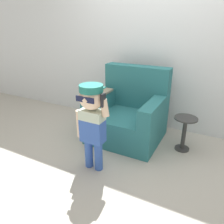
{
  "coord_description": "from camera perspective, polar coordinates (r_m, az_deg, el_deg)",
  "views": [
    {
      "loc": [
        0.89,
        -2.57,
        1.55
      ],
      "look_at": [
        -0.23,
        -0.43,
        0.55
      ],
      "focal_mm": 35.0,
      "sensor_mm": 36.0,
      "label": 1
    }
  ],
  "objects": [
    {
      "name": "ground_plane",
      "position": [
        3.13,
        7.45,
        -7.36
      ],
      "size": [
        10.0,
        10.0,
        0.0
      ],
      "primitive_type": "plane",
      "color": "#ADA89E"
    },
    {
      "name": "person_child",
      "position": [
        2.27,
        -5.26,
        -0.83
      ],
      "size": [
        0.4,
        0.3,
        0.98
      ],
      "color": "#3356AD",
      "rests_on": "ground_plane"
    },
    {
      "name": "armchair",
      "position": [
        3.08,
        4.36,
        -0.63
      ],
      "size": [
        0.96,
        0.86,
        0.98
      ],
      "color": "#286B70",
      "rests_on": "ground_plane"
    },
    {
      "name": "side_table",
      "position": [
        2.92,
        18.38,
        -4.61
      ],
      "size": [
        0.29,
        0.29,
        0.45
      ],
      "color": "#333333",
      "rests_on": "ground_plane"
    },
    {
      "name": "wall_back",
      "position": [
        3.31,
        12.52,
        17.7
      ],
      "size": [
        10.0,
        0.05,
        2.6
      ],
      "color": "silver",
      "rests_on": "ground_plane"
    }
  ]
}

